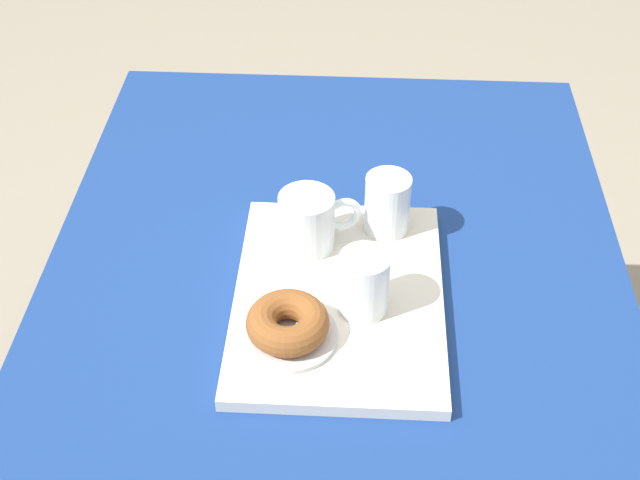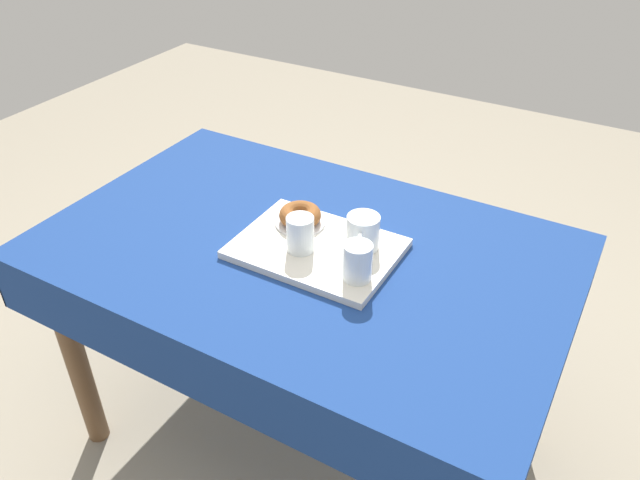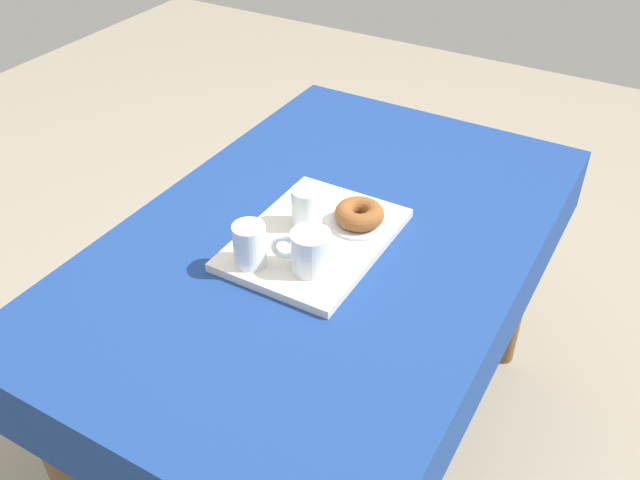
% 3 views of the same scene
% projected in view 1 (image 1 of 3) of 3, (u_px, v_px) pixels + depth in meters
% --- Properties ---
extents(dining_table, '(1.35, 0.86, 0.75)m').
position_uv_depth(dining_table, '(331.00, 376.00, 1.29)').
color(dining_table, navy).
rests_on(dining_table, ground).
extents(serving_tray, '(0.40, 0.29, 0.02)m').
position_uv_depth(serving_tray, '(339.00, 299.00, 1.24)').
color(serving_tray, silver).
rests_on(serving_tray, dining_table).
extents(tea_mug_left, '(0.08, 0.12, 0.09)m').
position_uv_depth(tea_mug_left, '(308.00, 223.00, 1.29)').
color(tea_mug_left, white).
rests_on(tea_mug_left, serving_tray).
extents(water_glass_near, '(0.07, 0.07, 0.09)m').
position_uv_depth(water_glass_near, '(387.00, 206.00, 1.32)').
color(water_glass_near, white).
rests_on(water_glass_near, serving_tray).
extents(water_glass_far, '(0.07, 0.07, 0.09)m').
position_uv_depth(water_glass_far, '(364.00, 286.00, 1.19)').
color(water_glass_far, white).
rests_on(water_glass_far, serving_tray).
extents(donut_plate_left, '(0.13, 0.13, 0.01)m').
position_uv_depth(donut_plate_left, '(288.00, 335.00, 1.17)').
color(donut_plate_left, silver).
rests_on(donut_plate_left, serving_tray).
extents(sugar_donut_left, '(0.11, 0.11, 0.04)m').
position_uv_depth(sugar_donut_left, '(288.00, 323.00, 1.16)').
color(sugar_donut_left, brown).
rests_on(sugar_donut_left, donut_plate_left).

